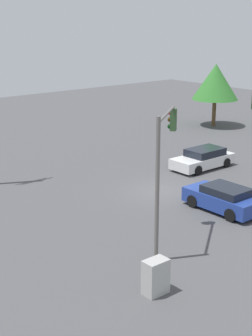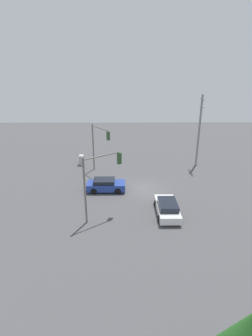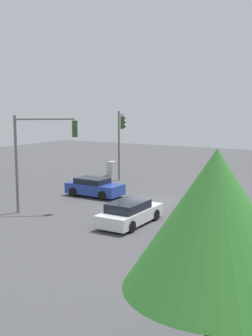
% 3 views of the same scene
% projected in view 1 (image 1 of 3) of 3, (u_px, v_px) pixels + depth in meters
% --- Properties ---
extents(ground_plane, '(80.00, 80.00, 0.00)m').
position_uv_depth(ground_plane, '(162.00, 192.00, 31.05)').
color(ground_plane, '#4C4C4F').
extents(sedan_white, '(4.71, 2.06, 1.38)m').
position_uv_depth(sedan_white, '(203.00, 159.00, 35.69)').
color(sedan_white, silver).
rests_on(sedan_white, ground_plane).
extents(sedan_blue, '(2.06, 4.31, 1.40)m').
position_uv_depth(sedan_blue, '(223.00, 198.00, 27.90)').
color(sedan_blue, '#233D93').
rests_on(sedan_blue, ground_plane).
extents(traffic_signal_cross, '(3.38, 2.57, 6.36)m').
position_uv_depth(traffic_signal_cross, '(164.00, 155.00, 22.58)').
color(traffic_signal_cross, slate).
rests_on(traffic_signal_cross, ground_plane).
extents(electrical_cabinet, '(0.96, 0.62, 1.40)m').
position_uv_depth(electrical_cabinet, '(156.00, 277.00, 19.54)').
color(electrical_cabinet, '#B2B2AD').
rests_on(electrical_cabinet, ground_plane).
extents(tree_corner, '(4.34, 4.34, 5.89)m').
position_uv_depth(tree_corner, '(215.00, 82.00, 48.24)').
color(tree_corner, brown).
rests_on(tree_corner, ground_plane).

